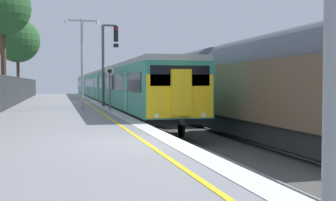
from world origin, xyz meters
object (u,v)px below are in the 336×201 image
at_px(signal_gantry, 107,56).
at_px(platform_lamp_mid, 82,56).
at_px(commuter_train_at_platform, 104,86).
at_px(freight_train_adjacent_track, 186,84).
at_px(background_tree_right, 2,10).
at_px(speed_limit_sign, 110,82).
at_px(background_tree_left, 19,42).

relative_size(signal_gantry, platform_lamp_mid, 1.02).
bearing_deg(commuter_train_at_platform, platform_lamp_mid, -99.15).
height_order(freight_train_adjacent_track, background_tree_right, background_tree_right).
distance_m(commuter_train_at_platform, background_tree_right, 16.11).
relative_size(signal_gantry, background_tree_right, 0.60).
xyz_separation_m(commuter_train_at_platform, speed_limit_sign, (-1.85, -21.93, 0.33)).
bearing_deg(commuter_train_at_platform, background_tree_left, 158.91).
bearing_deg(platform_lamp_mid, background_tree_right, 124.34).
bearing_deg(speed_limit_sign, platform_lamp_mid, 128.65).
bearing_deg(background_tree_left, commuter_train_at_platform, -21.09).
height_order(signal_gantry, speed_limit_sign, signal_gantry).
bearing_deg(commuter_train_at_platform, background_tree_right, -124.12).
xyz_separation_m(commuter_train_at_platform, freight_train_adjacent_track, (4.00, -16.92, 0.20)).
bearing_deg(platform_lamp_mid, background_tree_left, 103.05).
relative_size(signal_gantry, speed_limit_sign, 2.16).
bearing_deg(background_tree_left, signal_gantry, -70.73).
xyz_separation_m(signal_gantry, platform_lamp_mid, (-1.76, -2.89, -0.21)).
xyz_separation_m(commuter_train_at_platform, signal_gantry, (-1.49, -17.28, 2.08)).
height_order(commuter_train_at_platform, platform_lamp_mid, platform_lamp_mid).
distance_m(platform_lamp_mid, background_tree_left, 24.32).
bearing_deg(signal_gantry, commuter_train_at_platform, 85.08).
xyz_separation_m(commuter_train_at_platform, background_tree_right, (-8.48, -12.52, 5.56)).
bearing_deg(speed_limit_sign, background_tree_left, 105.17).
height_order(commuter_train_at_platform, background_tree_left, background_tree_left).
bearing_deg(freight_train_adjacent_track, background_tree_left, 122.07).
height_order(speed_limit_sign, platform_lamp_mid, platform_lamp_mid).
bearing_deg(background_tree_right, signal_gantry, -34.27).
bearing_deg(background_tree_left, background_tree_right, -89.20).
distance_m(platform_lamp_mid, background_tree_right, 9.98).
bearing_deg(signal_gantry, background_tree_left, 109.27).
xyz_separation_m(background_tree_left, background_tree_right, (0.22, -15.87, 0.83)).
bearing_deg(speed_limit_sign, background_tree_right, 125.18).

